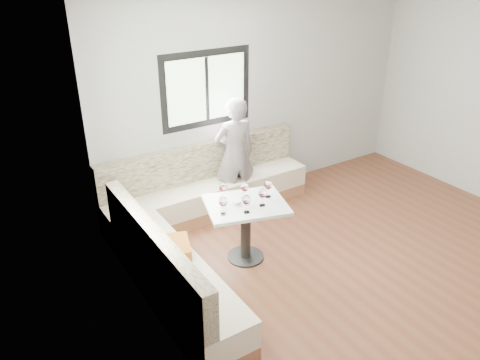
% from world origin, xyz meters
% --- Properties ---
extents(room, '(5.01, 5.01, 2.81)m').
position_xyz_m(room, '(-0.08, 0.08, 1.41)').
color(room, brown).
rests_on(room, ground).
extents(banquette, '(2.90, 2.80, 0.95)m').
position_xyz_m(banquette, '(-1.59, 1.63, 0.33)').
color(banquette, '#9A5F3E').
rests_on(banquette, ground).
extents(table, '(1.04, 0.91, 0.72)m').
position_xyz_m(table, '(-1.22, 1.07, 0.54)').
color(table, black).
rests_on(table, ground).
extents(person, '(0.63, 0.46, 1.57)m').
position_xyz_m(person, '(-0.67, 2.19, 0.79)').
color(person, slate).
rests_on(person, ground).
extents(olive_ramekin, '(0.10, 0.10, 0.04)m').
position_xyz_m(olive_ramekin, '(-1.30, 1.12, 0.74)').
color(olive_ramekin, white).
rests_on(olive_ramekin, table).
extents(wine_glass_a, '(0.09, 0.09, 0.21)m').
position_xyz_m(wine_glass_a, '(-1.55, 1.00, 0.87)').
color(wine_glass_a, white).
rests_on(wine_glass_a, table).
extents(wine_glass_b, '(0.09, 0.09, 0.21)m').
position_xyz_m(wine_glass_b, '(-1.32, 0.90, 0.87)').
color(wine_glass_b, white).
rests_on(wine_glass_b, table).
extents(wine_glass_c, '(0.09, 0.09, 0.21)m').
position_xyz_m(wine_glass_c, '(-1.09, 0.94, 0.87)').
color(wine_glass_c, white).
rests_on(wine_glass_c, table).
extents(wine_glass_d, '(0.09, 0.09, 0.21)m').
position_xyz_m(wine_glass_d, '(-1.17, 1.17, 0.87)').
color(wine_glass_d, white).
rests_on(wine_glass_d, table).
extents(wine_glass_e, '(0.09, 0.09, 0.21)m').
position_xyz_m(wine_glass_e, '(-0.92, 1.07, 0.87)').
color(wine_glass_e, white).
rests_on(wine_glass_e, table).
extents(wine_glass_f, '(0.09, 0.09, 0.21)m').
position_xyz_m(wine_glass_f, '(-1.38, 1.29, 0.87)').
color(wine_glass_f, white).
rests_on(wine_glass_f, table).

